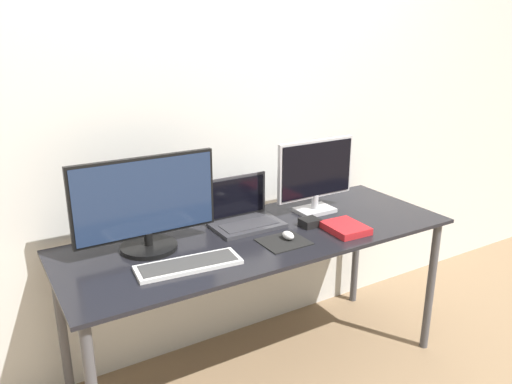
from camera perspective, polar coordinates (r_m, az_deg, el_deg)
name	(u,v)px	position (r m, az deg, el deg)	size (l,w,h in m)	color
wall_back	(219,116)	(2.54, -4.22, 8.64)	(7.00, 0.05, 2.50)	silver
desk	(261,250)	(2.36, 0.60, -6.60)	(1.85, 0.68, 0.76)	black
monitor_left	(146,205)	(2.16, -12.48, -1.51)	(0.62, 0.25, 0.41)	black
monitor_right	(316,174)	(2.56, 6.84, 2.01)	(0.45, 0.14, 0.38)	#B2B2B7
laptop	(243,213)	(2.43, -1.54, -2.43)	(0.33, 0.22, 0.23)	#333338
keyboard	(189,265)	(2.04, -7.71, -8.23)	(0.44, 0.19, 0.02)	silver
mousepad	(284,242)	(2.25, 3.19, -5.70)	(0.21, 0.18, 0.00)	black
mouse	(288,235)	(2.26, 3.69, -4.97)	(0.04, 0.07, 0.04)	silver
book	(345,228)	(2.40, 10.18, -4.06)	(0.18, 0.21, 0.03)	red
power_brick	(310,222)	(2.43, 6.17, -3.48)	(0.09, 0.08, 0.04)	black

